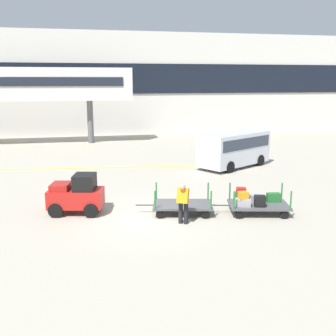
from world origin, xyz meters
TOP-DOWN VIEW (x-y plane):
  - ground_plane at (0.00, 0.00)m, footprint 120.00×120.00m
  - apron_lead_line at (-1.87, 9.62)m, footprint 19.56×2.44m
  - terminal_building at (0.00, 25.98)m, footprint 57.57×2.51m
  - jet_bridge at (-7.63, 19.99)m, footprint 17.50×3.00m
  - baggage_tug at (-2.75, 1.10)m, footprint 2.29×1.61m
  - baggage_cart_lead at (1.31, 0.19)m, footprint 3.09×1.87m
  - baggage_cart_middle at (4.11, -0.42)m, footprint 3.09×1.87m
  - baggage_handler at (1.03, -1.00)m, footprint 0.54×0.55m
  - shuttle_van at (6.52, 8.20)m, footprint 5.09×4.10m

SIDE VIEW (x-z plane):
  - ground_plane at x=0.00m, z-range 0.00..0.00m
  - apron_lead_line at x=-1.87m, z-range 0.00..0.01m
  - baggage_cart_lead at x=1.31m, z-range -0.20..0.90m
  - baggage_cart_middle at x=4.11m, z-range -0.06..1.04m
  - baggage_tug at x=-2.75m, z-range -0.04..1.54m
  - baggage_handler at x=1.03m, z-range 0.08..1.65m
  - shuttle_van at x=6.52m, z-range 0.19..2.28m
  - jet_bridge at x=-7.63m, z-range 1.74..7.91m
  - terminal_building at x=0.00m, z-range 0.01..9.71m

